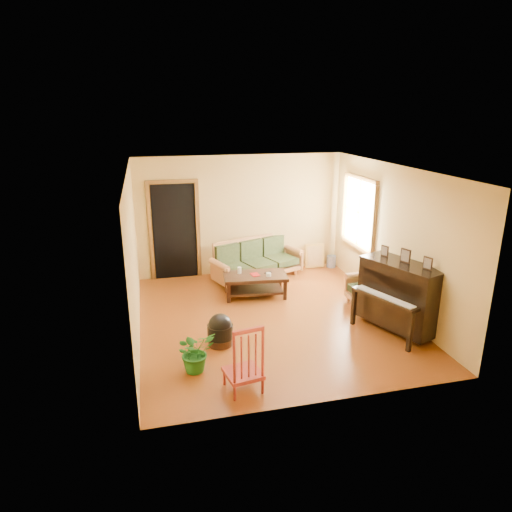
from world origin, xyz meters
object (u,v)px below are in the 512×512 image
object	(u,v)px
armchair	(371,286)
ceramic_crock	(331,261)
piano	(399,297)
red_chair	(243,356)
sofa	(258,260)
potted_plant	(195,351)
coffee_table	(255,285)
footstool	(220,333)

from	to	relation	value
armchair	ceramic_crock	bearing A→B (deg)	81.10
piano	ceramic_crock	size ratio (longest dim) A/B	4.95
armchair	red_chair	size ratio (longest dim) A/B	0.87
sofa	ceramic_crock	bearing A→B (deg)	-10.39
sofa	armchair	xyz separation A→B (m)	(1.66, -1.96, -0.01)
potted_plant	ceramic_crock	bearing A→B (deg)	45.93
sofa	piano	world-z (taller)	piano
armchair	piano	size ratio (longest dim) A/B	0.63
red_chair	ceramic_crock	size ratio (longest dim) A/B	3.58
red_chair	coffee_table	bearing A→B (deg)	63.61
piano	ceramic_crock	distance (m)	3.28
coffee_table	potted_plant	distance (m)	2.83
ceramic_crock	potted_plant	world-z (taller)	potted_plant
footstool	ceramic_crock	world-z (taller)	footstool
red_chair	piano	bearing A→B (deg)	10.39
red_chair	potted_plant	size ratio (longest dim) A/B	1.61
armchair	red_chair	distance (m)	3.47
sofa	coffee_table	distance (m)	1.00
coffee_table	piano	world-z (taller)	piano
sofa	ceramic_crock	xyz separation A→B (m)	(1.84, 0.33, -0.29)
footstool	potted_plant	xyz separation A→B (m)	(-0.46, -0.65, 0.11)
footstool	red_chair	xyz separation A→B (m)	(0.09, -1.25, 0.29)
potted_plant	sofa	bearing A→B (deg)	62.78
armchair	piano	bearing A→B (deg)	-94.23
piano	footstool	bearing A→B (deg)	154.60
coffee_table	armchair	distance (m)	2.21
armchair	ceramic_crock	distance (m)	2.31
piano	red_chair	world-z (taller)	piano
armchair	coffee_table	bearing A→B (deg)	147.96
piano	coffee_table	bearing A→B (deg)	112.98
sofa	coffee_table	bearing A→B (deg)	-127.43
red_chair	ceramic_crock	bearing A→B (deg)	44.90
coffee_table	piano	bearing A→B (deg)	-45.46
coffee_table	footstool	xyz separation A→B (m)	(-0.99, -1.78, -0.03)
ceramic_crock	potted_plant	size ratio (longest dim) A/B	0.45
armchair	red_chair	bearing A→B (deg)	-149.08
footstool	potted_plant	size ratio (longest dim) A/B	0.67
sofa	piano	size ratio (longest dim) A/B	1.49
coffee_table	potted_plant	size ratio (longest dim) A/B	2.04
footstool	coffee_table	bearing A→B (deg)	60.91
sofa	armchair	bearing A→B (deg)	-70.26
sofa	potted_plant	world-z (taller)	sofa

